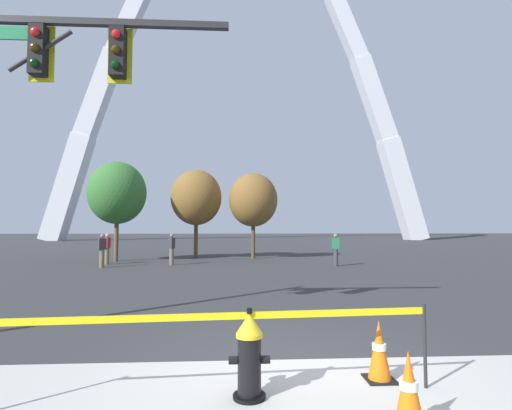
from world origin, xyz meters
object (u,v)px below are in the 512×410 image
(traffic_cone_by_hydrant, at_px, (379,351))
(traffic_cone_mid_sidewalk, at_px, (409,391))
(traffic_signal_gantry, at_px, (21,104))
(pedestrian_standing_center, at_px, (107,248))
(fire_hydrant, at_px, (249,355))
(pedestrian_walking_right, at_px, (102,250))
(pedestrian_near_trees, at_px, (172,249))
(pedestrian_walking_left, at_px, (336,249))
(monument_arch, at_px, (239,83))

(traffic_cone_by_hydrant, xyz_separation_m, traffic_cone_mid_sidewalk, (-0.16, -1.17, 0.00))
(traffic_signal_gantry, bearing_deg, pedestrian_standing_center, 101.57)
(fire_hydrant, bearing_deg, pedestrian_walking_right, 113.95)
(traffic_cone_by_hydrant, relative_size, pedestrian_near_trees, 0.46)
(pedestrian_walking_right, distance_m, pedestrian_near_trees, 3.28)
(pedestrian_walking_left, xyz_separation_m, pedestrian_near_trees, (-8.15, 1.05, 0.00))
(pedestrian_walking_left, bearing_deg, traffic_signal_gantry, -126.42)
(traffic_cone_mid_sidewalk, distance_m, pedestrian_walking_right, 17.12)
(fire_hydrant, height_order, pedestrian_near_trees, pedestrian_near_trees)
(traffic_cone_by_hydrant, xyz_separation_m, pedestrian_walking_right, (-8.04, 14.03, 0.46))
(traffic_cone_mid_sidewalk, xyz_separation_m, pedestrian_near_trees, (-4.78, 16.29, 0.46))
(traffic_cone_mid_sidewalk, distance_m, monument_arch, 60.25)
(pedestrian_walking_right, bearing_deg, traffic_signal_gantry, -78.23)
(monument_arch, height_order, pedestrian_near_trees, monument_arch)
(pedestrian_standing_center, bearing_deg, pedestrian_near_trees, -9.98)
(traffic_signal_gantry, height_order, pedestrian_standing_center, traffic_signal_gantry)
(fire_hydrant, relative_size, pedestrian_standing_center, 0.62)
(fire_hydrant, xyz_separation_m, traffic_cone_by_hydrant, (1.63, 0.41, -0.11))
(pedestrian_standing_center, relative_size, pedestrian_near_trees, 1.00)
(traffic_cone_by_hydrant, xyz_separation_m, pedestrian_near_trees, (-4.94, 15.12, 0.46))
(traffic_cone_by_hydrant, xyz_separation_m, monument_arch, (-1.02, 54.12, 23.93))
(fire_hydrant, xyz_separation_m, traffic_cone_mid_sidewalk, (1.46, -0.76, -0.11))
(traffic_signal_gantry, distance_m, pedestrian_walking_right, 12.54)
(traffic_cone_by_hydrant, height_order, pedestrian_walking_right, pedestrian_walking_right)
(pedestrian_walking_right, relative_size, pedestrian_near_trees, 1.00)
(traffic_cone_mid_sidewalk, height_order, pedestrian_near_trees, pedestrian_near_trees)
(monument_arch, bearing_deg, traffic_cone_by_hydrant, -88.92)
(traffic_cone_by_hydrant, bearing_deg, pedestrian_near_trees, 108.11)
(traffic_cone_by_hydrant, distance_m, pedestrian_walking_left, 14.43)
(traffic_signal_gantry, bearing_deg, pedestrian_walking_right, 101.77)
(traffic_signal_gantry, xyz_separation_m, pedestrian_walking_right, (-2.47, 11.86, -3.25))
(fire_hydrant, distance_m, traffic_cone_mid_sidewalk, 1.65)
(fire_hydrant, xyz_separation_m, pedestrian_near_trees, (-3.32, 15.52, 0.35))
(traffic_cone_by_hydrant, height_order, pedestrian_standing_center, pedestrian_standing_center)
(traffic_signal_gantry, xyz_separation_m, pedestrian_standing_center, (-2.77, 13.54, -3.25))
(traffic_cone_by_hydrant, bearing_deg, pedestrian_walking_left, 77.16)
(traffic_cone_mid_sidewalk, height_order, pedestrian_walking_left, pedestrian_walking_left)
(pedestrian_walking_left, bearing_deg, monument_arch, 96.03)
(pedestrian_standing_center, bearing_deg, traffic_cone_by_hydrant, -62.04)
(traffic_cone_by_hydrant, height_order, pedestrian_near_trees, pedestrian_near_trees)
(traffic_cone_by_hydrant, height_order, traffic_cone_mid_sidewalk, same)
(traffic_cone_mid_sidewalk, bearing_deg, pedestrian_walking_left, 77.53)
(pedestrian_standing_center, bearing_deg, traffic_signal_gantry, -78.43)
(traffic_signal_gantry, bearing_deg, monument_arch, 85.00)
(pedestrian_walking_right, bearing_deg, fire_hydrant, -66.05)
(monument_arch, bearing_deg, traffic_cone_mid_sidewalk, -89.11)
(pedestrian_standing_center, height_order, pedestrian_near_trees, same)
(traffic_cone_by_hydrant, distance_m, pedestrian_near_trees, 15.91)
(traffic_cone_by_hydrant, distance_m, traffic_signal_gantry, 7.04)
(pedestrian_walking_left, distance_m, pedestrian_standing_center, 11.66)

